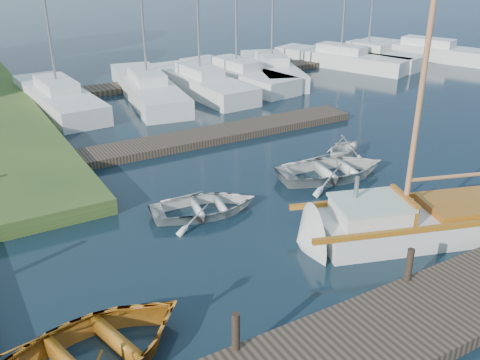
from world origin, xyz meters
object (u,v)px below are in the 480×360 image
mooring_post_2 (409,265)px  marina_boat_0 (58,96)px  dinghy (85,352)px  tender_a (204,203)px  tender_d (344,145)px  marina_boat_1 (147,87)px  marina_boat_3 (236,74)px  mooring_post_1 (236,331)px  tender_c (333,167)px  marina_boat_4 (271,68)px  marina_boat_5 (341,58)px  marina_boat_2 (200,81)px  sailboat (415,224)px  marina_boat_7 (427,50)px  marina_boat_6 (368,55)px

mooring_post_2 → marina_boat_0: size_ratio=0.08×
mooring_post_2 → dinghy: size_ratio=0.18×
tender_a → tender_d: size_ratio=1.66×
marina_boat_1 → marina_boat_3: (5.44, 0.26, 0.01)m
mooring_post_1 → tender_c: size_ratio=0.21×
marina_boat_1 → marina_boat_4: marina_boat_4 is taller
mooring_post_1 → marina_boat_3: (11.01, 19.18, -0.13)m
tender_d → marina_boat_5: 16.31m
marina_boat_2 → marina_boat_5: bearing=-86.7°
sailboat → marina_boat_5: size_ratio=0.91×
sailboat → marina_boat_4: size_ratio=0.84×
marina_boat_2 → marina_boat_7: bearing=-92.4°
tender_d → marina_boat_7: 20.78m
marina_boat_1 → marina_boat_2: size_ratio=0.77×
marina_boat_2 → marina_boat_4: size_ratio=1.07×
marina_boat_4 → marina_boat_1: bearing=113.6°
mooring_post_2 → marina_boat_0: marina_boat_0 is taller
marina_boat_2 → marina_boat_5: marina_boat_2 is taller
tender_d → marina_boat_7: (17.23, 11.61, 0.06)m
mooring_post_1 → marina_boat_7: (25.97, 18.80, -0.14)m
tender_c → marina_boat_3: 13.77m
tender_d → marina_boat_1: size_ratio=0.20×
marina_boat_4 → dinghy: bearing=158.3°
marina_boat_5 → marina_boat_6: marina_boat_5 is taller
mooring_post_2 → marina_boat_7: marina_boat_7 is taller
mooring_post_2 → marina_boat_0: (-3.36, 19.31, -0.14)m
marina_boat_7 → mooring_post_1: bearing=105.1°
marina_boat_0 → marina_boat_5: (17.97, 0.47, 0.00)m
mooring_post_2 → marina_boat_2: 18.98m
mooring_post_1 → tender_c: mooring_post_1 is taller
mooring_post_1 → marina_boat_3: marina_boat_3 is taller
tender_c → marina_boat_3: bearing=-4.7°
marina_boat_0 → marina_boat_6: marina_boat_6 is taller
marina_boat_0 → marina_boat_4: bearing=-93.0°
tender_a → marina_boat_6: bearing=-43.2°
marina_boat_7 → sailboat: bearing=110.5°
marina_boat_2 → marina_boat_0: bearing=81.0°
dinghy → marina_boat_5: marina_boat_5 is taller
mooring_post_2 → marina_boat_5: 24.59m
marina_boat_0 → marina_boat_7: (24.83, -0.51, -0.00)m
marina_boat_0 → marina_boat_7: 24.83m
mooring_post_2 → tender_a: 6.20m
mooring_post_2 → marina_boat_5: marina_boat_5 is taller
mooring_post_2 → mooring_post_1: bearing=180.0°
marina_boat_2 → marina_boat_3: 2.67m
sailboat → marina_boat_4: 19.10m
tender_c → marina_boat_6: bearing=-34.4°
tender_d → marina_boat_6: 17.55m
marina_boat_4 → marina_boat_3: bearing=116.3°
marina_boat_0 → marina_boat_4: marina_boat_4 is taller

